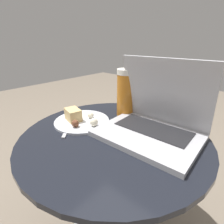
% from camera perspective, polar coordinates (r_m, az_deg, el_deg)
% --- Properties ---
extents(table, '(0.66, 0.66, 0.51)m').
position_cam_1_polar(table, '(0.72, 0.62, -17.43)').
color(table, '#9E9EA3').
rests_on(table, ground_plane).
extents(napkin, '(0.17, 0.13, 0.00)m').
position_cam_1_polar(napkin, '(0.75, -10.26, -2.27)').
color(napkin, white).
rests_on(napkin, table).
extents(laptop, '(0.34, 0.26, 0.26)m').
position_cam_1_polar(laptop, '(0.63, 13.39, -2.59)').
color(laptop, '#B2B2B7').
rests_on(laptop, table).
extents(beer_glass, '(0.08, 0.08, 0.20)m').
position_cam_1_polar(beer_glass, '(0.76, 4.48, 6.27)').
color(beer_glass, '#C6701E').
rests_on(beer_glass, table).
extents(snack_plate, '(0.22, 0.22, 0.06)m').
position_cam_1_polar(snack_plate, '(0.72, -10.29, -2.43)').
color(snack_plate, silver).
rests_on(snack_plate, table).
extents(fork, '(0.14, 0.15, 0.00)m').
position_cam_1_polar(fork, '(0.72, -13.67, -3.86)').
color(fork, '#B2B2B7').
rests_on(fork, table).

